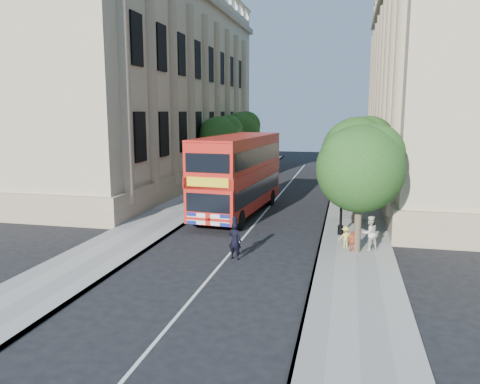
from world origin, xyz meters
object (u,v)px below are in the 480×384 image
Objects in this scene: lamp_post at (342,190)px; woman_pedestrian at (370,233)px; double_decker_bus at (238,172)px; police_constable at (235,241)px; box_van at (228,191)px.

woman_pedestrian is at bearing -62.29° from lamp_post.
lamp_post is at bearing -95.02° from woman_pedestrian.
police_constable is at bearing -73.15° from double_decker_bus.
police_constable is at bearing -72.81° from box_van.
lamp_post is 1.10× the size of box_van.
double_decker_bus reaches higher than box_van.
box_van is 2.73× the size of police_constable.
lamp_post is at bearing -34.75° from box_van.
woman_pedestrian is at bearing -35.88° from double_decker_bus.
lamp_post is 3.33m from woman_pedestrian.
woman_pedestrian is at bearing -41.00° from box_van.
lamp_post is 3.07× the size of woman_pedestrian.
police_constable is (1.98, -9.17, -1.89)m from double_decker_bus.
lamp_post is at bearing -117.28° from police_constable.
double_decker_bus is 2.33× the size of box_van.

